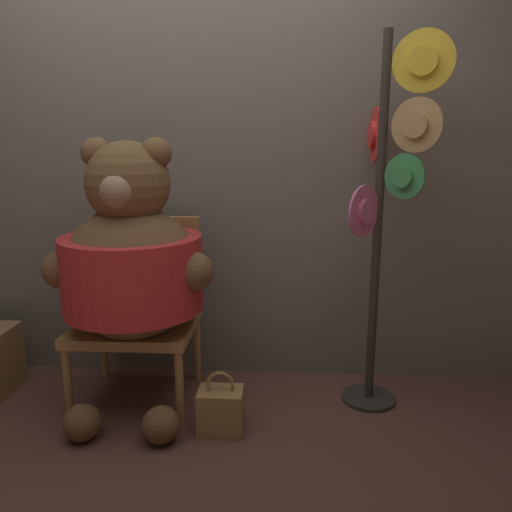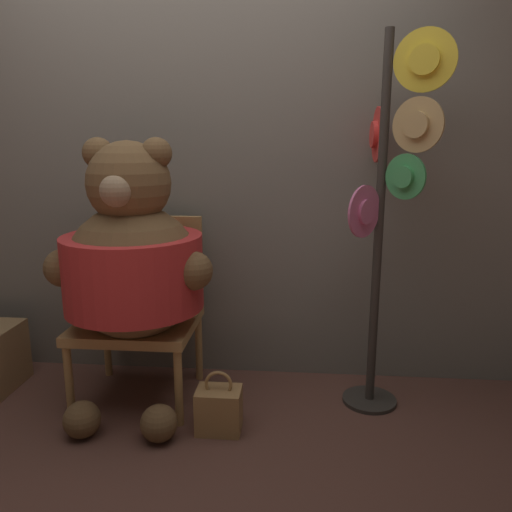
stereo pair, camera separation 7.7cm
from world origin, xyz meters
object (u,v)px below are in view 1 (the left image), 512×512
teddy_bear (132,264)px  hat_display_rack (387,197)px  handbag_on_ground (221,410)px  chair (140,305)px

teddy_bear → hat_display_rack: hat_display_rack is taller
hat_display_rack → handbag_on_ground: 1.28m
teddy_bear → chair: bearing=98.3°
handbag_on_ground → hat_display_rack: bearing=22.2°
chair → teddy_bear: (0.03, -0.18, 0.27)m
chair → teddy_bear: bearing=-81.7°
chair → handbag_on_ground: (0.47, -0.37, -0.39)m
chair → handbag_on_ground: chair is taller
chair → handbag_on_ground: size_ratio=3.11×
teddy_bear → hat_display_rack: bearing=6.3°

